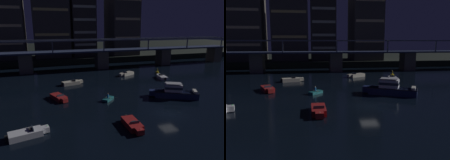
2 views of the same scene
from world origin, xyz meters
TOP-DOWN VIEW (x-y plane):
  - ground_plane at (0.00, 0.00)m, footprint 400.00×400.00m
  - far_riverbank at (0.00, 87.23)m, footprint 240.00×80.00m
  - river_bridge at (-0.00, 39.23)m, footprint 97.55×6.40m
  - tower_west_low at (-30.24, 56.31)m, footprint 13.73×11.61m
  - tower_central at (-2.51, 56.19)m, footprint 8.80×8.89m
  - tower_east_tall at (13.15, 55.86)m, footprint 10.64×13.92m
  - cabin_cruiser_near_left at (5.46, 6.65)m, footprint 9.02×6.20m
  - speedboat_near_center at (-7.29, -2.33)m, footprint 1.80×5.19m
  - speedboat_near_right at (-15.82, 12.24)m, footprint 3.10×5.08m
  - speedboat_mid_left at (11.10, 20.42)m, footprint 2.47×5.23m
  - speedboat_mid_center at (-20.69, -0.55)m, footprint 5.21×2.60m
  - speedboat_mid_right at (-12.07, 22.05)m, footprint 5.21×2.62m
  - speedboat_far_left at (3.87, 27.09)m, footprint 4.97×3.35m
  - channel_buoy at (13.06, 25.99)m, footprint 0.90×0.90m
  - dinghy_with_paddler at (-7.23, 8.95)m, footprint 2.61×2.62m

SIDE VIEW (x-z plane):
  - ground_plane at x=0.00m, z-range 0.00..0.00m
  - dinghy_with_paddler at x=-7.23m, z-range -0.40..0.96m
  - speedboat_near_center at x=-7.29m, z-range -0.17..0.99m
  - speedboat_near_right at x=-15.82m, z-range -0.17..0.99m
  - speedboat_mid_left at x=11.10m, z-range -0.17..0.99m
  - speedboat_mid_center at x=-20.69m, z-range -0.17..0.99m
  - speedboat_mid_right at x=-12.07m, z-range -0.17..0.99m
  - speedboat_far_left at x=3.87m, z-range -0.17..0.99m
  - channel_buoy at x=13.06m, z-range -0.40..1.36m
  - cabin_cruiser_near_left at x=5.46m, z-range -0.34..2.45m
  - far_riverbank at x=0.00m, z-range 0.00..2.20m
  - river_bridge at x=0.00m, z-range -0.56..8.82m
  - tower_central at x=-2.51m, z-range 2.05..25.13m
  - tower_west_low at x=-30.24m, z-range 2.05..31.04m
  - tower_east_tall at x=13.15m, z-range 2.05..37.10m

